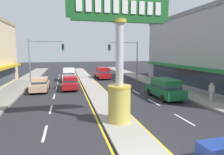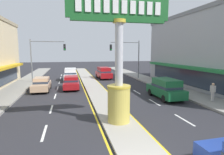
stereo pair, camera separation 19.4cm
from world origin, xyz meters
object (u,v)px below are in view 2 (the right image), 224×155
object	(u,v)px
traffic_light_right_side	(128,53)
suv_far_right_lane	(104,73)
storefront_right	(223,50)
traffic_light_left_side	(44,53)
district_sign	(119,66)
sedan_kerb_right	(42,84)
sedan_near_right_lane	(71,82)
suv_near_left_lane	(166,88)
pedestrian_near_kerb	(213,91)
suv_far_left_oncoming	(71,74)

from	to	relation	value
traffic_light_right_side	suv_far_right_lane	bearing A→B (deg)	150.41
storefront_right	traffic_light_left_side	world-z (taller)	storefront_right
district_sign	sedan_kerb_right	xyz separation A→B (m)	(-6.01, 11.50, -2.79)
district_sign	sedan_kerb_right	world-z (taller)	district_sign
storefront_right	sedan_near_right_lane	world-z (taller)	storefront_right
suv_near_left_lane	storefront_right	bearing A→B (deg)	20.18
sedan_kerb_right	district_sign	bearing A→B (deg)	-62.43
sedan_near_right_lane	pedestrian_near_kerb	world-z (taller)	pedestrian_near_kerb
sedan_near_right_lane	pedestrian_near_kerb	distance (m)	14.99
storefront_right	pedestrian_near_kerb	distance (m)	9.50
storefront_right	suv_near_left_lane	xyz separation A→B (m)	(-9.54, -3.51, -3.63)
suv_near_left_lane	sedan_kerb_right	world-z (taller)	suv_near_left_lane
district_sign	sedan_near_right_lane	distance (m)	12.53
traffic_light_right_side	sedan_kerb_right	world-z (taller)	traffic_light_right_side
traffic_light_left_side	traffic_light_right_side	bearing A→B (deg)	0.23
storefront_right	pedestrian_near_kerb	xyz separation A→B (m)	(-6.47, -5.99, -3.52)
district_sign	sedan_near_right_lane	world-z (taller)	district_sign
traffic_light_right_side	sedan_kerb_right	xyz separation A→B (m)	(-12.30, -6.10, -3.46)
storefront_right	pedestrian_near_kerb	bearing A→B (deg)	-137.19
storefront_right	suv_far_left_oncoming	xyz separation A→B (m)	(-18.25, 10.11, -3.63)
suv_far_right_lane	sedan_kerb_right	world-z (taller)	suv_far_right_lane
traffic_light_right_side	suv_near_left_lane	world-z (taller)	traffic_light_right_side
district_sign	suv_near_left_lane	size ratio (longest dim) A/B	1.66
sedan_kerb_right	suv_far_left_oncoming	bearing A→B (deg)	65.47
traffic_light_left_side	sedan_near_right_lane	bearing A→B (deg)	-57.53
storefront_right	sedan_kerb_right	xyz separation A→B (m)	(-21.55, 2.87, -3.82)
traffic_light_left_side	storefront_right	bearing A→B (deg)	-22.22
storefront_right	suv_far_left_oncoming	world-z (taller)	storefront_right
suv_near_left_lane	suv_far_right_lane	bearing A→B (deg)	102.80
traffic_light_right_side	sedan_kerb_right	size ratio (longest dim) A/B	1.44
traffic_light_right_side	sedan_near_right_lane	bearing A→B (deg)	-147.70
sedan_near_right_lane	pedestrian_near_kerb	size ratio (longest dim) A/B	2.69
traffic_light_right_side	suv_near_left_lane	distance (m)	12.90
traffic_light_right_side	sedan_near_right_lane	world-z (taller)	traffic_light_right_side
traffic_light_left_side	sedan_kerb_right	xyz separation A→B (m)	(0.28, -6.05, -3.46)
suv_near_left_lane	suv_far_left_oncoming	world-z (taller)	same
sedan_kerb_right	traffic_light_right_side	bearing A→B (deg)	26.37
pedestrian_near_kerb	suv_near_left_lane	bearing A→B (deg)	140.96
sedan_near_right_lane	pedestrian_near_kerb	xyz separation A→B (m)	(11.78, -9.27, 0.30)
suv_near_left_lane	pedestrian_near_kerb	distance (m)	3.95
sedan_near_right_lane	suv_far_left_oncoming	world-z (taller)	suv_far_left_oncoming
traffic_light_left_side	pedestrian_near_kerb	xyz separation A→B (m)	(15.36, -14.91, -3.16)
suv_near_left_lane	traffic_light_right_side	bearing A→B (deg)	88.69
sedan_kerb_right	suv_near_left_lane	bearing A→B (deg)	-27.97
storefront_right	traffic_light_left_side	bearing A→B (deg)	157.78
sedan_kerb_right	suv_far_right_lane	bearing A→B (deg)	43.01
traffic_light_left_side	suv_far_right_lane	world-z (taller)	traffic_light_left_side
suv_far_right_lane	suv_near_left_lane	size ratio (longest dim) A/B	1.02
suv_far_left_oncoming	pedestrian_near_kerb	world-z (taller)	suv_far_left_oncoming
storefront_right	sedan_kerb_right	bearing A→B (deg)	172.41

